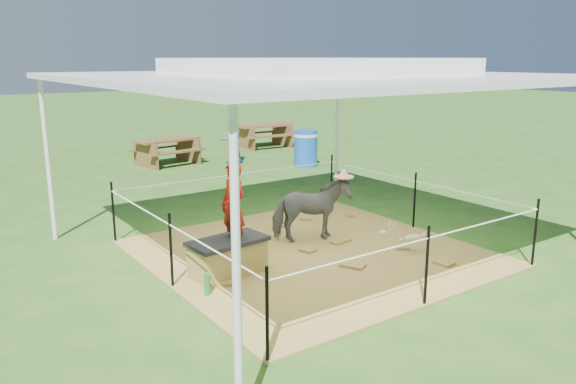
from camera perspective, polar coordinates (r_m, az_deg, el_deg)
ground at (r=8.59m, az=2.32°, el=-6.29°), size 90.00×90.00×0.00m
hay_patch at (r=8.58m, az=2.32°, el=-6.19°), size 4.60×4.60×0.03m
canopy_tent at (r=8.09m, az=2.50°, el=11.97°), size 6.30×6.30×2.90m
rope_fence at (r=8.39m, az=2.36°, el=-2.15°), size 4.54×4.54×1.00m
straw_bale at (r=7.69m, az=-6.11°, el=-6.75°), size 1.04×0.60×0.44m
dark_cloth at (r=7.61m, az=-6.16°, el=-4.99°), size 1.12×0.66×0.06m
woman at (r=7.50m, az=-5.60°, el=-0.71°), size 0.33×0.46×1.20m
green_bottle at (r=7.11m, az=-8.22°, el=-9.25°), size 0.09×0.09×0.28m
pony at (r=8.93m, az=2.36°, el=-1.84°), size 1.33×0.87×1.03m
pink_hat at (r=8.80m, az=2.39°, el=1.86°), size 0.32×0.32×0.15m
foal at (r=8.74m, az=12.64°, el=-4.42°), size 0.96×0.75×0.47m
trash_barrel at (r=15.37m, az=1.80°, el=4.43°), size 0.73×0.73×1.00m
picnic_table_near at (r=16.05m, az=-12.16°, el=4.03°), size 1.91×1.51×0.73m
picnic_table_far at (r=18.83m, az=-2.47°, el=5.71°), size 1.88×1.41×0.76m
distant_person at (r=15.99m, az=-5.74°, el=5.24°), size 0.77×0.69×1.28m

